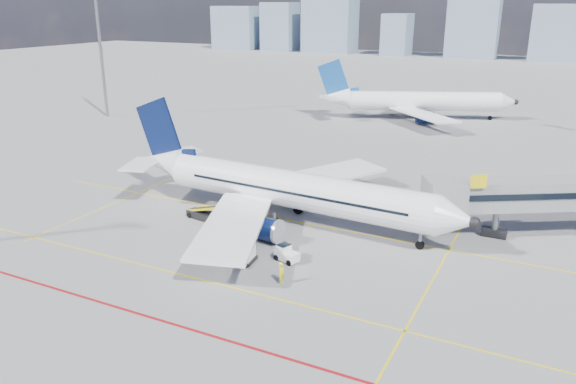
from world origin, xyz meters
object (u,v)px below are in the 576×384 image
at_px(cargo_dolly, 231,248).
at_px(second_aircraft, 415,101).
at_px(belt_loader, 206,214).
at_px(ramp_worker, 282,273).
at_px(main_aircraft, 281,188).
at_px(baggage_tug, 286,253).

bearing_deg(cargo_dolly, second_aircraft, 83.85).
height_order(second_aircraft, belt_loader, second_aircraft).
xyz_separation_m(second_aircraft, ramp_worker, (7.28, -66.74, -2.37)).
bearing_deg(belt_loader, main_aircraft, 38.18).
height_order(main_aircraft, belt_loader, main_aircraft).
distance_m(second_aircraft, baggage_tug, 63.44).
bearing_deg(belt_loader, second_aircraft, 96.04).
height_order(main_aircraft, cargo_dolly, main_aircraft).
bearing_deg(cargo_dolly, baggage_tug, 20.33).
relative_size(belt_loader, ramp_worker, 3.23).
relative_size(main_aircraft, baggage_tug, 16.47).
xyz_separation_m(main_aircraft, belt_loader, (-6.53, -3.32, -2.65)).
relative_size(main_aircraft, second_aircraft, 1.07).
relative_size(main_aircraft, belt_loader, 6.60).
relative_size(main_aircraft, ramp_worker, 21.36).
height_order(baggage_tug, belt_loader, belt_loader).
bearing_deg(second_aircraft, ramp_worker, -106.83).
height_order(main_aircraft, baggage_tug, main_aircraft).
xyz_separation_m(cargo_dolly, belt_loader, (-7.19, 6.80, -0.61)).
relative_size(second_aircraft, baggage_tug, 15.33).
bearing_deg(ramp_worker, second_aircraft, 7.09).
distance_m(main_aircraft, ramp_worker, 13.33).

